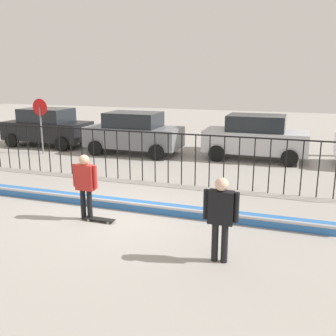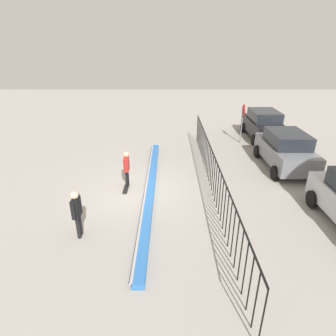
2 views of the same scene
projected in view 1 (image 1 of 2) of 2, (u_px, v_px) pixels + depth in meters
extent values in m
plane|color=#9E9991|center=(111.00, 214.00, 10.01)|extent=(60.00, 60.00, 0.00)
cube|color=#2D6BB7|center=(120.00, 204.00, 10.48)|extent=(11.00, 0.36, 0.22)
cylinder|color=#B2B2B7|center=(117.00, 202.00, 10.29)|extent=(11.00, 0.09, 0.09)
cylinder|color=black|center=(8.00, 146.00, 14.69)|extent=(0.04, 0.04, 1.71)
cylinder|color=black|center=(18.00, 147.00, 14.54)|extent=(0.04, 0.04, 1.71)
cylinder|color=black|center=(28.00, 148.00, 14.40)|extent=(0.04, 0.04, 1.71)
cylinder|color=black|center=(39.00, 149.00, 14.25)|extent=(0.04, 0.04, 1.71)
cylinder|color=black|center=(49.00, 150.00, 14.10)|extent=(0.04, 0.04, 1.71)
cylinder|color=black|center=(60.00, 150.00, 13.95)|extent=(0.04, 0.04, 1.71)
cylinder|color=black|center=(71.00, 151.00, 13.81)|extent=(0.04, 0.04, 1.71)
cylinder|color=black|center=(82.00, 152.00, 13.66)|extent=(0.04, 0.04, 1.71)
cylinder|color=black|center=(94.00, 153.00, 13.51)|extent=(0.04, 0.04, 1.71)
cylinder|color=black|center=(105.00, 154.00, 13.37)|extent=(0.04, 0.04, 1.71)
cylinder|color=black|center=(117.00, 155.00, 13.22)|extent=(0.04, 0.04, 1.71)
cylinder|color=black|center=(130.00, 155.00, 13.07)|extent=(0.04, 0.04, 1.71)
cylinder|color=black|center=(142.00, 156.00, 12.92)|extent=(0.04, 0.04, 1.71)
cylinder|color=black|center=(155.00, 157.00, 12.78)|extent=(0.04, 0.04, 1.71)
cylinder|color=black|center=(168.00, 158.00, 12.63)|extent=(0.04, 0.04, 1.71)
cylinder|color=black|center=(182.00, 159.00, 12.48)|extent=(0.04, 0.04, 1.71)
cylinder|color=black|center=(195.00, 160.00, 12.33)|extent=(0.04, 0.04, 1.71)
cylinder|color=black|center=(209.00, 161.00, 12.19)|extent=(0.04, 0.04, 1.71)
cylinder|color=black|center=(224.00, 162.00, 12.04)|extent=(0.04, 0.04, 1.71)
cylinder|color=black|center=(239.00, 164.00, 11.89)|extent=(0.04, 0.04, 1.71)
cylinder|color=black|center=(254.00, 165.00, 11.74)|extent=(0.04, 0.04, 1.71)
cylinder|color=black|center=(270.00, 166.00, 11.60)|extent=(0.04, 0.04, 1.71)
cylinder|color=black|center=(285.00, 167.00, 11.45)|extent=(0.04, 0.04, 1.71)
cylinder|color=black|center=(302.00, 168.00, 11.30)|extent=(0.04, 0.04, 1.71)
cylinder|color=black|center=(319.00, 170.00, 11.15)|extent=(0.04, 0.04, 1.71)
cylinder|color=black|center=(336.00, 171.00, 11.01)|extent=(0.04, 0.04, 1.71)
cube|color=black|center=(155.00, 133.00, 12.57)|extent=(14.00, 0.04, 0.04)
cylinder|color=black|center=(83.00, 204.00, 9.60)|extent=(0.13, 0.13, 0.77)
cylinder|color=black|center=(90.00, 205.00, 9.54)|extent=(0.13, 0.13, 0.77)
cube|color=#B22823|center=(85.00, 177.00, 9.40)|extent=(0.47, 0.20, 0.64)
sphere|color=tan|center=(84.00, 160.00, 9.29)|extent=(0.25, 0.25, 0.25)
cylinder|color=#B22823|center=(75.00, 175.00, 9.48)|extent=(0.10, 0.10, 0.57)
cylinder|color=#B22823|center=(95.00, 177.00, 9.30)|extent=(0.10, 0.10, 0.57)
cube|color=black|center=(100.00, 219.00, 9.50)|extent=(0.80, 0.20, 0.02)
cylinder|color=silver|center=(111.00, 221.00, 9.49)|extent=(0.05, 0.03, 0.05)
cylinder|color=silver|center=(108.00, 223.00, 9.35)|extent=(0.05, 0.03, 0.05)
cylinder|color=silver|center=(92.00, 218.00, 9.66)|extent=(0.05, 0.03, 0.05)
cylinder|color=silver|center=(89.00, 220.00, 9.52)|extent=(0.05, 0.03, 0.05)
cylinder|color=black|center=(215.00, 242.00, 7.43)|extent=(0.13, 0.13, 0.79)
cylinder|color=black|center=(225.00, 243.00, 7.37)|extent=(0.13, 0.13, 0.79)
cube|color=black|center=(221.00, 207.00, 7.23)|extent=(0.48, 0.21, 0.65)
sphere|color=beige|center=(222.00, 184.00, 7.12)|extent=(0.26, 0.26, 0.26)
cylinder|color=black|center=(206.00, 204.00, 7.31)|extent=(0.10, 0.10, 0.58)
cylinder|color=black|center=(236.00, 207.00, 7.13)|extent=(0.10, 0.10, 0.58)
cube|color=black|center=(48.00, 130.00, 19.32)|extent=(4.30, 1.90, 0.90)
cube|color=#1E2328|center=(46.00, 115.00, 19.13)|extent=(2.37, 1.71, 0.66)
cylinder|color=black|center=(83.00, 138.00, 19.84)|extent=(0.68, 0.22, 0.68)
cylinder|color=black|center=(62.00, 144.00, 18.09)|extent=(0.68, 0.22, 0.68)
cylinder|color=black|center=(36.00, 135.00, 20.76)|extent=(0.68, 0.22, 0.68)
cylinder|color=black|center=(12.00, 141.00, 19.02)|extent=(0.68, 0.22, 0.68)
cube|color=slate|center=(134.00, 137.00, 17.40)|extent=(4.30, 1.90, 0.90)
cube|color=#1E2328|center=(133.00, 120.00, 17.21)|extent=(2.37, 1.71, 0.66)
cylinder|color=black|center=(171.00, 145.00, 17.91)|extent=(0.68, 0.22, 0.68)
cylinder|color=black|center=(157.00, 152.00, 16.17)|extent=(0.68, 0.22, 0.68)
cylinder|color=black|center=(115.00, 141.00, 18.84)|extent=(0.68, 0.22, 0.68)
cylinder|color=black|center=(96.00, 148.00, 17.09)|extent=(0.68, 0.22, 0.68)
cube|color=#B7BABF|center=(255.00, 141.00, 16.27)|extent=(4.30, 1.90, 0.90)
cube|color=#1E2328|center=(256.00, 123.00, 16.08)|extent=(2.37, 1.71, 0.66)
cylinder|color=black|center=(291.00, 149.00, 16.79)|extent=(0.68, 0.22, 0.68)
cylinder|color=black|center=(290.00, 158.00, 15.04)|extent=(0.68, 0.22, 0.68)
cylinder|color=black|center=(225.00, 146.00, 17.71)|extent=(0.68, 0.22, 0.68)
cylinder|color=black|center=(217.00, 153.00, 15.97)|extent=(0.68, 0.22, 0.68)
cylinder|color=slate|center=(41.00, 131.00, 17.39)|extent=(0.07, 0.07, 2.10)
cylinder|color=red|center=(40.00, 107.00, 17.15)|extent=(0.76, 0.02, 0.76)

